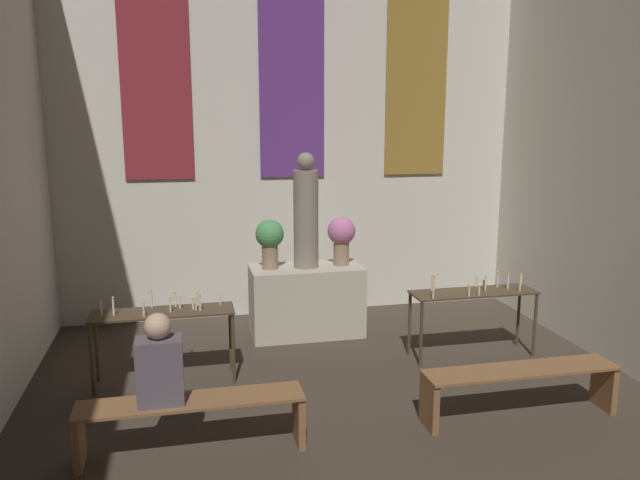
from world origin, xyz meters
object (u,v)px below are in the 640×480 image
at_px(candle_rack_right, 473,299).
at_px(pew_back_right, 520,382).
at_px(flower_vase_right, 341,236).
at_px(person_seated, 160,364).
at_px(pew_back_left, 192,415).
at_px(statue, 306,215).
at_px(flower_vase_left, 270,239).
at_px(altar, 306,300).
at_px(candle_rack_left, 163,320).

relative_size(candle_rack_right, pew_back_right, 0.79).
distance_m(flower_vase_right, person_seated, 3.41).
bearing_deg(pew_back_left, pew_back_right, 0.00).
distance_m(pew_back_right, person_seated, 3.18).
xyz_separation_m(candle_rack_right, pew_back_right, (-0.25, -1.49, -0.33)).
height_order(statue, flower_vase_left, statue).
bearing_deg(candle_rack_right, person_seated, -156.31).
bearing_deg(pew_back_left, altar, 60.85).
distance_m(statue, flower_vase_left, 0.53).
bearing_deg(altar, statue, 0.00).
relative_size(altar, statue, 0.98).
height_order(altar, flower_vase_right, flower_vase_right).
xyz_separation_m(pew_back_left, pew_back_right, (2.92, 0.00, 0.00)).
height_order(flower_vase_left, flower_vase_right, same).
xyz_separation_m(statue, pew_back_left, (-1.46, -2.62, -1.19)).
bearing_deg(pew_back_right, altar, 119.15).
relative_size(statue, person_seated, 1.91).
relative_size(altar, pew_back_right, 0.77).
height_order(statue, pew_back_left, statue).
bearing_deg(flower_vase_left, statue, 0.00).
height_order(candle_rack_left, pew_back_right, candle_rack_left).
xyz_separation_m(flower_vase_left, flower_vase_right, (0.90, 0.00, 0.00)).
distance_m(flower_vase_right, pew_back_left, 3.36).
xyz_separation_m(flower_vase_right, pew_back_right, (1.01, -2.62, -0.91)).
relative_size(altar, candle_rack_left, 0.97).
relative_size(candle_rack_left, pew_back_left, 0.79).
bearing_deg(flower_vase_right, pew_back_right, -68.91).
bearing_deg(candle_rack_left, person_seated, -89.46).
distance_m(flower_vase_right, candle_rack_left, 2.50).
bearing_deg(altar, pew_back_left, -119.15).
bearing_deg(altar, person_seated, -122.88).
relative_size(candle_rack_left, pew_back_right, 0.79).
bearing_deg(pew_back_right, person_seated, 180.00).
relative_size(flower_vase_left, person_seated, 0.82).
xyz_separation_m(pew_back_right, person_seated, (-3.15, 0.00, 0.46)).
relative_size(candle_rack_right, person_seated, 1.94).
xyz_separation_m(candle_rack_left, pew_back_right, (3.16, -1.49, -0.33)).
height_order(flower_vase_right, candle_rack_right, flower_vase_right).
bearing_deg(person_seated, statue, 57.12).
bearing_deg(candle_rack_left, altar, 33.37).
height_order(statue, candle_rack_left, statue).
distance_m(flower_vase_left, pew_back_right, 3.36).
bearing_deg(pew_back_right, statue, 119.15).
relative_size(flower_vase_left, candle_rack_right, 0.42).
bearing_deg(flower_vase_left, candle_rack_left, -138.18).
xyz_separation_m(altar, flower_vase_right, (0.45, -0.00, 0.81)).
height_order(pew_back_left, person_seated, person_seated).
bearing_deg(candle_rack_right, flower_vase_right, 138.29).
bearing_deg(person_seated, pew_back_right, 0.00).
height_order(candle_rack_right, pew_back_left, candle_rack_right).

